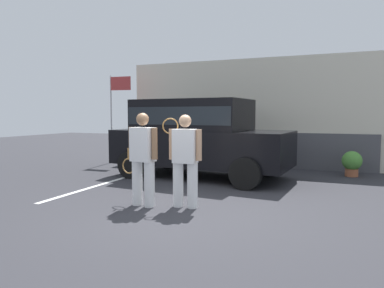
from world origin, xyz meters
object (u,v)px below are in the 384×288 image
object	(u,v)px
tennis_player_woman	(185,159)
potted_plant_by_porch	(352,162)
flag_pole	(116,103)
tennis_player_man	(143,158)
parked_suv	(197,134)

from	to	relation	value
tennis_player_woman	potted_plant_by_porch	world-z (taller)	tennis_player_woman
flag_pole	tennis_player_man	bearing A→B (deg)	-51.24
tennis_player_woman	potted_plant_by_porch	bearing A→B (deg)	-124.57
flag_pole	potted_plant_by_porch	bearing A→B (deg)	1.12
parked_suv	potted_plant_by_porch	size ratio (longest dim) A/B	6.93
parked_suv	flag_pole	distance (m)	3.98
tennis_player_man	tennis_player_woman	size ratio (longest dim) A/B	1.02
tennis_player_man	flag_pole	world-z (taller)	flag_pole
parked_suv	potted_plant_by_porch	bearing A→B (deg)	28.11
tennis_player_woman	flag_pole	distance (m)	6.44
parked_suv	potted_plant_by_porch	xyz separation A→B (m)	(3.82, 1.65, -0.77)
tennis_player_woman	flag_pole	world-z (taller)	flag_pole
tennis_player_man	potted_plant_by_porch	world-z (taller)	tennis_player_man
tennis_player_man	potted_plant_by_porch	bearing A→B (deg)	-118.64
potted_plant_by_porch	parked_suv	bearing A→B (deg)	-156.60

